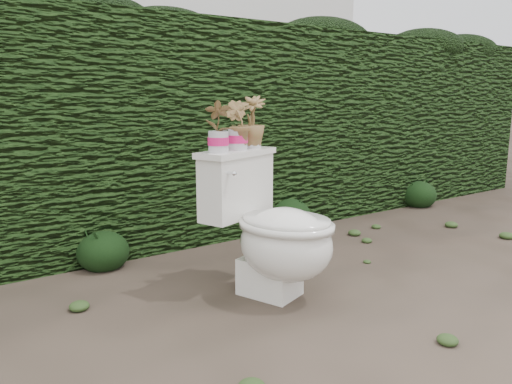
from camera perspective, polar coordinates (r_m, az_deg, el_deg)
ground at (r=2.81m, az=6.24°, el=-11.40°), size 60.00×60.00×0.00m
hedge at (r=3.95m, az=-9.12°, el=6.96°), size 8.00×1.00×1.60m
house_wall at (r=8.33m, az=-19.49°, el=16.78°), size 8.00×3.50×4.00m
toilet at (r=2.65m, az=1.95°, el=-4.57°), size 0.66×0.79×0.78m
potted_plant_left at (r=2.58m, az=-4.35°, el=7.32°), size 0.16×0.14×0.25m
potted_plant_center at (r=2.71m, az=-2.11°, el=7.48°), size 0.16×0.17×0.25m
potted_plant_right at (r=2.81m, az=-0.48°, el=7.87°), size 0.22×0.22×0.27m
liriope_clump_1 at (r=3.29m, az=-17.11°, el=-6.05°), size 0.33×0.33×0.26m
liriope_clump_2 at (r=4.01m, az=3.76°, el=-2.37°), size 0.36×0.36×0.29m
liriope_clump_3 at (r=5.15m, az=18.11°, el=0.00°), size 0.34×0.34×0.27m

